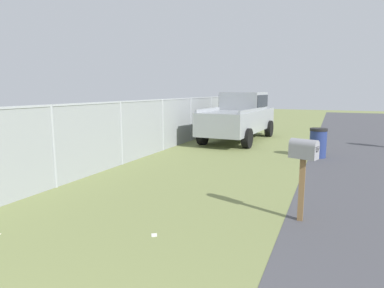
{
  "coord_description": "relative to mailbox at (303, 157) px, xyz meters",
  "views": [
    {
      "loc": [
        0.09,
        -1.71,
        2.16
      ],
      "look_at": [
        6.42,
        1.01,
        1.04
      ],
      "focal_mm": 30.68,
      "sensor_mm": 36.0,
      "label": 1
    }
  ],
  "objects": [
    {
      "name": "mailbox",
      "position": [
        0.0,
        0.0,
        0.0
      ],
      "size": [
        0.33,
        0.48,
        1.39
      ],
      "rotation": [
        0.0,
        0.0,
        -0.33
      ],
      "color": "brown",
      "rests_on": "ground"
    },
    {
      "name": "pickup_truck",
      "position": [
        8.58,
        3.36,
        0.01
      ],
      "size": [
        5.52,
        2.31,
        2.09
      ],
      "rotation": [
        0.0,
        0.0,
        -0.05
      ],
      "color": "#93999E",
      "rests_on": "ground"
    },
    {
      "name": "trash_bin",
      "position": [
        5.76,
        -0.01,
        -0.61
      ],
      "size": [
        0.55,
        0.55,
        0.96
      ],
      "color": "navy",
      "rests_on": "ground"
    },
    {
      "name": "fence_section",
      "position": [
        3.62,
        5.25,
        -0.09
      ],
      "size": [
        17.81,
        0.07,
        1.87
      ],
      "color": "#9EA3A8",
      "rests_on": "ground"
    },
    {
      "name": "litter_wrapper_midfield_a",
      "position": [
        -1.48,
        1.97,
        -1.09
      ],
      "size": [
        0.15,
        0.13,
        0.01
      ],
      "primitive_type": "cube",
      "rotation": [
        0.0,
        0.0,
        0.55
      ],
      "color": "silver",
      "rests_on": "ground"
    }
  ]
}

